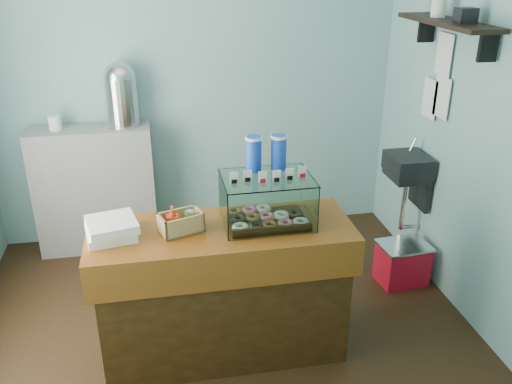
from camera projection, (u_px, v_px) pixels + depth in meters
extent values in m
plane|color=black|center=(221.00, 324.00, 3.85)|extent=(3.50, 3.50, 0.00)
cube|color=#79B0AF|center=(194.00, 83.00, 4.63)|extent=(3.50, 0.04, 2.80)
cube|color=#79B0AF|center=(263.00, 266.00, 1.94)|extent=(3.50, 0.04, 2.80)
cube|color=#79B0AF|center=(477.00, 121.00, 3.58)|extent=(0.04, 3.00, 2.80)
cube|color=black|center=(408.00, 164.00, 4.25)|extent=(0.30, 0.35, 0.15)
cube|color=black|center=(421.00, 186.00, 4.35)|extent=(0.04, 0.30, 0.35)
cylinder|color=silver|center=(413.00, 145.00, 4.30)|extent=(0.02, 0.02, 0.12)
cylinder|color=silver|center=(403.00, 204.00, 4.39)|extent=(0.04, 0.04, 0.45)
cube|color=black|center=(448.00, 22.00, 3.58)|extent=(0.25, 1.00, 0.03)
cube|color=black|center=(488.00, 47.00, 3.27)|extent=(0.12, 0.03, 0.18)
cube|color=black|center=(426.00, 30.00, 3.99)|extent=(0.12, 0.03, 0.18)
cube|color=white|center=(442.00, 98.00, 3.96)|extent=(0.01, 0.21, 0.30)
cube|color=white|center=(430.00, 99.00, 4.13)|extent=(0.01, 0.21, 0.30)
cube|color=white|center=(444.00, 55.00, 3.88)|extent=(0.01, 0.21, 0.30)
cube|color=#44270D|center=(224.00, 295.00, 3.46)|extent=(1.50, 0.56, 0.84)
cube|color=#481A09|center=(222.00, 233.00, 3.28)|extent=(1.60, 0.60, 0.06)
cube|color=#481A09|center=(229.00, 275.00, 3.07)|extent=(1.60, 0.04, 0.18)
cube|color=gray|center=(96.00, 190.00, 4.66)|extent=(1.00, 0.32, 1.10)
cube|color=black|center=(267.00, 220.00, 3.34)|extent=(0.48, 0.34, 0.02)
torus|color=beige|center=(241.00, 227.00, 3.20)|extent=(0.10, 0.10, 0.03)
torus|color=black|center=(256.00, 226.00, 3.21)|extent=(0.10, 0.10, 0.03)
torus|color=brown|center=(271.00, 225.00, 3.23)|extent=(0.10, 0.10, 0.03)
torus|color=#D7658B|center=(285.00, 223.00, 3.24)|extent=(0.10, 0.10, 0.03)
torus|color=beige|center=(300.00, 222.00, 3.26)|extent=(0.10, 0.10, 0.03)
torus|color=black|center=(238.00, 219.00, 3.30)|extent=(0.10, 0.10, 0.03)
torus|color=brown|center=(252.00, 218.00, 3.31)|extent=(0.10, 0.10, 0.03)
torus|color=#D7658B|center=(267.00, 217.00, 3.33)|extent=(0.10, 0.10, 0.03)
torus|color=beige|center=(281.00, 215.00, 3.34)|extent=(0.10, 0.10, 0.03)
torus|color=black|center=(295.00, 214.00, 3.36)|extent=(0.10, 0.10, 0.03)
torus|color=brown|center=(235.00, 211.00, 3.40)|extent=(0.10, 0.10, 0.03)
torus|color=#D7658B|center=(249.00, 210.00, 3.41)|extent=(0.10, 0.10, 0.03)
torus|color=beige|center=(263.00, 209.00, 3.43)|extent=(0.10, 0.10, 0.03)
cube|color=white|center=(274.00, 215.00, 3.11)|extent=(0.53, 0.01, 0.29)
cube|color=white|center=(261.00, 188.00, 3.46)|extent=(0.53, 0.01, 0.29)
cube|color=white|center=(223.00, 204.00, 3.24)|extent=(0.01, 0.39, 0.29)
cube|color=white|center=(309.00, 197.00, 3.33)|extent=(0.01, 0.39, 0.29)
cube|color=white|center=(267.00, 178.00, 3.22)|extent=(0.55, 0.40, 0.01)
cube|color=white|center=(234.00, 178.00, 3.13)|extent=(0.05, 0.00, 0.07)
cube|color=black|center=(234.00, 181.00, 3.14)|extent=(0.03, 0.02, 0.02)
cube|color=white|center=(248.00, 177.00, 3.14)|extent=(0.05, 0.00, 0.07)
cube|color=black|center=(248.00, 180.00, 3.15)|extent=(0.03, 0.02, 0.02)
cube|color=white|center=(262.00, 176.00, 3.16)|extent=(0.05, 0.00, 0.07)
cube|color=red|center=(262.00, 179.00, 3.17)|extent=(0.03, 0.02, 0.02)
cube|color=white|center=(276.00, 175.00, 3.17)|extent=(0.05, 0.00, 0.07)
cube|color=black|center=(276.00, 178.00, 3.18)|extent=(0.03, 0.02, 0.02)
cube|color=white|center=(290.00, 174.00, 3.18)|extent=(0.05, 0.00, 0.07)
cube|color=black|center=(290.00, 177.00, 3.19)|extent=(0.03, 0.02, 0.02)
cube|color=white|center=(303.00, 173.00, 3.20)|extent=(0.05, 0.00, 0.07)
cube|color=red|center=(303.00, 176.00, 3.21)|extent=(0.03, 0.02, 0.02)
cylinder|color=blue|center=(254.00, 154.00, 3.28)|extent=(0.09, 0.09, 0.22)
cylinder|color=white|center=(254.00, 138.00, 3.24)|extent=(0.10, 0.10, 0.02)
cylinder|color=blue|center=(279.00, 152.00, 3.31)|extent=(0.09, 0.09, 0.22)
cylinder|color=white|center=(279.00, 137.00, 3.26)|extent=(0.10, 0.10, 0.02)
cube|color=tan|center=(181.00, 231.00, 3.23)|extent=(0.29, 0.22, 0.01)
cube|color=tan|center=(185.00, 227.00, 3.15)|extent=(0.24, 0.09, 0.12)
cube|color=tan|center=(177.00, 218.00, 3.26)|extent=(0.24, 0.09, 0.12)
cube|color=tan|center=(162.00, 227.00, 3.15)|extent=(0.06, 0.15, 0.12)
cube|color=tan|center=(199.00, 218.00, 3.26)|extent=(0.06, 0.15, 0.12)
imported|color=red|center=(173.00, 219.00, 3.17)|extent=(0.09, 0.10, 0.16)
cylinder|color=#4A8524|center=(190.00, 220.00, 3.23)|extent=(0.06, 0.06, 0.10)
cylinder|color=silver|center=(190.00, 212.00, 3.21)|extent=(0.05, 0.05, 0.01)
cube|color=white|center=(111.00, 232.00, 3.16)|extent=(0.32, 0.32, 0.05)
cube|color=white|center=(112.00, 225.00, 3.13)|extent=(0.33, 0.33, 0.05)
cylinder|color=silver|center=(125.00, 125.00, 4.50)|extent=(0.29, 0.29, 0.01)
cylinder|color=silver|center=(122.00, 101.00, 4.42)|extent=(0.26, 0.26, 0.39)
sphere|color=silver|center=(120.00, 78.00, 4.34)|extent=(0.26, 0.26, 0.26)
cube|color=red|center=(402.00, 264.00, 4.30)|extent=(0.39, 0.31, 0.32)
cube|color=silver|center=(404.00, 245.00, 4.23)|extent=(0.41, 0.33, 0.02)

